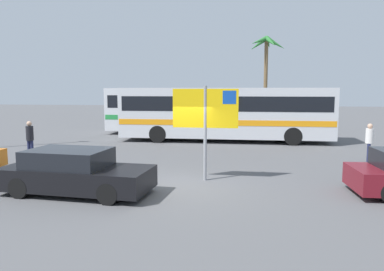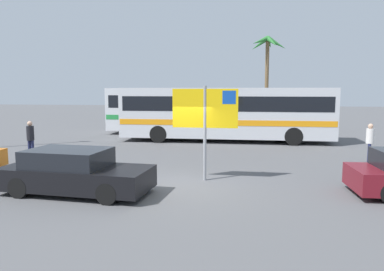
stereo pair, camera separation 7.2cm
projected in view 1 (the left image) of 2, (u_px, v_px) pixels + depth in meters
The scene contains 8 objects.
ground at pixel (171, 186), 11.95m from camera, with size 120.00×120.00×0.00m, color #565659.
bus_front_coach at pixel (225, 111), 22.03m from camera, with size 12.34×2.56×3.17m.
bus_rear_coach at pixel (197, 108), 25.59m from camera, with size 12.34×2.56×3.17m.
ferry_sign at pixel (207, 112), 12.39m from camera, with size 2.20×0.11×3.20m.
car_black at pixel (75, 172), 10.99m from camera, with size 4.54×2.17×1.32m.
pedestrian_near_sign at pixel (369, 139), 15.85m from camera, with size 0.32×0.32×1.64m.
pedestrian_crossing_lot at pixel (30, 137), 16.58m from camera, with size 0.32×0.32×1.68m.
palm_tree_seaside at pixel (266, 55), 31.64m from camera, with size 3.15×3.35×7.61m.
Camera 1 is at (2.25, -11.46, 3.07)m, focal length 34.76 mm.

